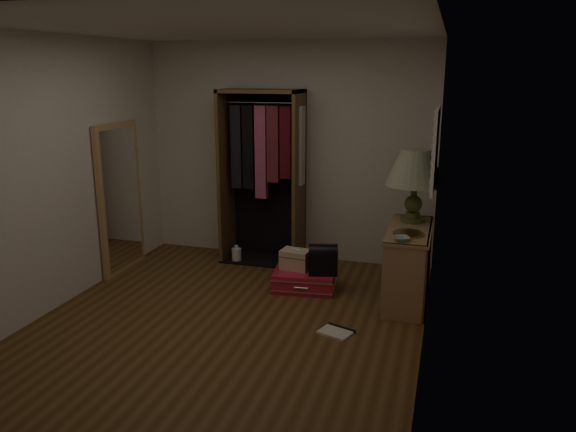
# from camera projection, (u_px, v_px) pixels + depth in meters

# --- Properties ---
(ground) EXTENTS (4.00, 4.00, 0.00)m
(ground) POSITION_uv_depth(u_px,v_px,m) (228.00, 322.00, 5.20)
(ground) COLOR #543618
(ground) RESTS_ON ground
(room_walls) EXTENTS (3.52, 4.02, 2.60)m
(room_walls) POSITION_uv_depth(u_px,v_px,m) (234.00, 161.00, 4.84)
(room_walls) COLOR silver
(room_walls) RESTS_ON ground
(console_bookshelf) EXTENTS (0.42, 1.12, 0.75)m
(console_bookshelf) POSITION_uv_depth(u_px,v_px,m) (408.00, 261.00, 5.66)
(console_bookshelf) COLOR #A3754F
(console_bookshelf) RESTS_ON ground
(open_wardrobe) EXTENTS (0.99, 0.50, 2.05)m
(open_wardrobe) POSITION_uv_depth(u_px,v_px,m) (265.00, 162.00, 6.60)
(open_wardrobe) COLOR brown
(open_wardrobe) RESTS_ON ground
(floor_mirror) EXTENTS (0.06, 0.80, 1.70)m
(floor_mirror) POSITION_uv_depth(u_px,v_px,m) (120.00, 198.00, 6.37)
(floor_mirror) COLOR tan
(floor_mirror) RESTS_ON ground
(pink_suitcase) EXTENTS (0.71, 0.55, 0.20)m
(pink_suitcase) POSITION_uv_depth(u_px,v_px,m) (304.00, 280.00, 5.97)
(pink_suitcase) COLOR red
(pink_suitcase) RESTS_ON ground
(train_case) EXTENTS (0.33, 0.25, 0.22)m
(train_case) POSITION_uv_depth(u_px,v_px,m) (296.00, 259.00, 5.98)
(train_case) COLOR beige
(train_case) RESTS_ON pink_suitcase
(black_bag) EXTENTS (0.33, 0.26, 0.32)m
(black_bag) POSITION_uv_depth(u_px,v_px,m) (323.00, 258.00, 5.82)
(black_bag) COLOR black
(black_bag) RESTS_ON pink_suitcase
(table_lamp) EXTENTS (0.77, 0.77, 0.74)m
(table_lamp) POSITION_uv_depth(u_px,v_px,m) (415.00, 169.00, 5.65)
(table_lamp) COLOR #475127
(table_lamp) RESTS_ON console_bookshelf
(brass_tray) EXTENTS (0.37, 0.37, 0.02)m
(brass_tray) POSITION_uv_depth(u_px,v_px,m) (409.00, 234.00, 5.33)
(brass_tray) COLOR #A88640
(brass_tray) RESTS_ON console_bookshelf
(ceramic_bowl) EXTENTS (0.20, 0.20, 0.04)m
(ceramic_bowl) POSITION_uv_depth(u_px,v_px,m) (401.00, 239.00, 5.13)
(ceramic_bowl) COLOR #96B49C
(ceramic_bowl) RESTS_ON console_bookshelf
(white_jug) EXTENTS (0.15, 0.15, 0.21)m
(white_jug) POSITION_uv_depth(u_px,v_px,m) (237.00, 255.00, 6.81)
(white_jug) COLOR white
(white_jug) RESTS_ON ground
(floor_book) EXTENTS (0.34, 0.31, 0.03)m
(floor_book) POSITION_uv_depth(u_px,v_px,m) (337.00, 331.00, 4.99)
(floor_book) COLOR #EFE6C9
(floor_book) RESTS_ON ground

